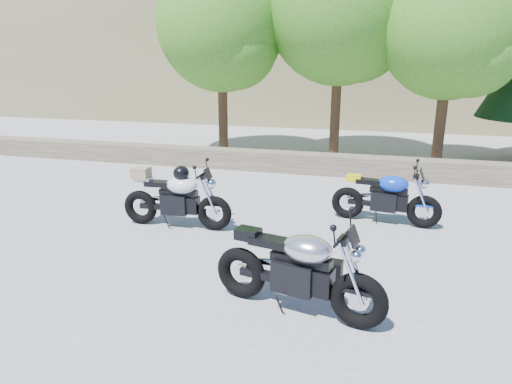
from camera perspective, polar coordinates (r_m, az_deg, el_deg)
ground at (r=6.81m, az=-3.86°, el=-8.25°), size 90.00×90.00×0.00m
stone_wall at (r=11.81m, az=4.76°, el=3.71°), size 22.00×0.55×0.50m
tree_decid_left at (r=13.74m, az=-4.01°, el=19.71°), size 3.67×3.67×5.62m
tree_decid_mid at (r=13.48m, az=10.94°, el=21.26°), size 4.08×4.08×6.24m
tree_decid_right at (r=12.90m, az=23.70°, el=18.06°), size 3.54×3.54×5.41m
silver_bike at (r=5.28m, az=5.26°, el=-9.80°), size 2.09×0.75×1.06m
white_bike at (r=7.96m, az=-10.02°, el=-0.64°), size 1.98×0.63×1.10m
blue_bike at (r=8.36m, az=15.96°, el=-0.70°), size 1.91×0.60×0.96m
backpack at (r=5.99m, az=9.34°, el=-10.19°), size 0.29×0.26×0.37m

